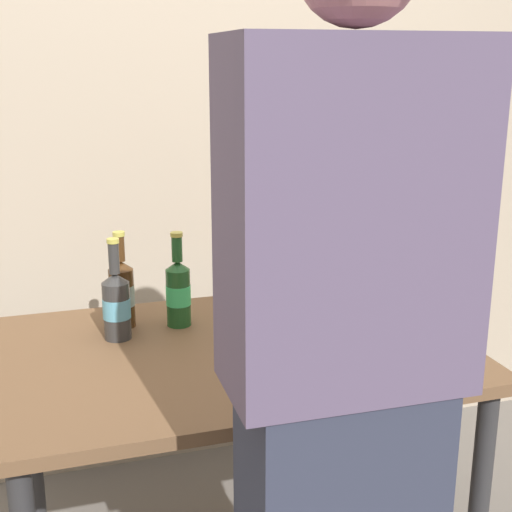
{
  "coord_description": "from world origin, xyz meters",
  "views": [
    {
      "loc": [
        -0.47,
        -1.72,
        1.5
      ],
      "look_at": [
        0.06,
        0.0,
        0.99
      ],
      "focal_mm": 49.56,
      "sensor_mm": 36.0,
      "label": 1
    }
  ],
  "objects_px": {
    "laptop": "(337,317)",
    "person_figure": "(342,409)",
    "beer_bottle_brown": "(122,292)",
    "beer_bottle_green": "(116,304)",
    "beer_bottle_amber": "(178,291)"
  },
  "relations": [
    {
      "from": "person_figure",
      "to": "laptop",
      "type": "bearing_deg",
      "value": 67.0
    },
    {
      "from": "person_figure",
      "to": "beer_bottle_brown",
      "type": "bearing_deg",
      "value": 106.62
    },
    {
      "from": "beer_bottle_green",
      "to": "beer_bottle_brown",
      "type": "xyz_separation_m",
      "value": [
        0.03,
        0.09,
        0.0
      ]
    },
    {
      "from": "laptop",
      "to": "person_figure",
      "type": "distance_m",
      "value": 0.77
    },
    {
      "from": "beer_bottle_amber",
      "to": "beer_bottle_brown",
      "type": "height_order",
      "value": "beer_bottle_brown"
    },
    {
      "from": "beer_bottle_amber",
      "to": "beer_bottle_brown",
      "type": "relative_size",
      "value": 0.99
    },
    {
      "from": "beer_bottle_brown",
      "to": "person_figure",
      "type": "xyz_separation_m",
      "value": [
        0.28,
        -0.93,
        0.05
      ]
    },
    {
      "from": "beer_bottle_green",
      "to": "person_figure",
      "type": "height_order",
      "value": "person_figure"
    },
    {
      "from": "beer_bottle_amber",
      "to": "beer_bottle_green",
      "type": "height_order",
      "value": "beer_bottle_green"
    },
    {
      "from": "beer_bottle_amber",
      "to": "beer_bottle_green",
      "type": "relative_size",
      "value": 0.97
    },
    {
      "from": "beer_bottle_brown",
      "to": "person_figure",
      "type": "bearing_deg",
      "value": -73.38
    },
    {
      "from": "beer_bottle_amber",
      "to": "beer_bottle_green",
      "type": "distance_m",
      "value": 0.19
    },
    {
      "from": "beer_bottle_brown",
      "to": "laptop",
      "type": "bearing_deg",
      "value": -21.4
    },
    {
      "from": "laptop",
      "to": "beer_bottle_brown",
      "type": "distance_m",
      "value": 0.62
    },
    {
      "from": "beer_bottle_brown",
      "to": "person_figure",
      "type": "relative_size",
      "value": 0.16
    }
  ]
}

